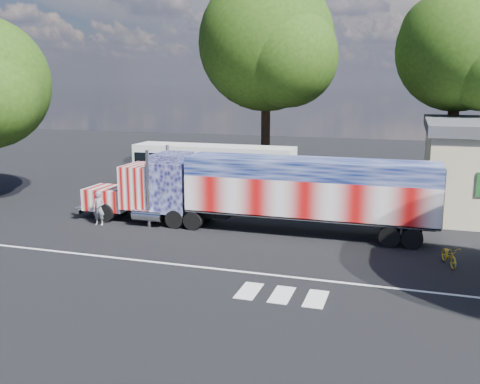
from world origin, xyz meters
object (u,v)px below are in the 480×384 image
(tree_n_mid, at_px, (268,43))
(coach_bus, at_px, (214,168))
(woman, at_px, (99,208))
(tree_ne_a, at_px, (461,51))
(bicycle, at_px, (449,255))
(semi_truck, at_px, (263,190))

(tree_n_mid, bearing_deg, coach_bus, -105.28)
(woman, bearing_deg, tree_ne_a, 33.72)
(woman, relative_size, bicycle, 1.13)
(tree_ne_a, xyz_separation_m, tree_n_mid, (-13.27, 2.74, 0.93))
(woman, distance_m, tree_ne_a, 24.20)
(tree_ne_a, height_order, tree_n_mid, tree_n_mid)
(coach_bus, relative_size, bicycle, 7.01)
(woman, height_order, bicycle, woman)
(coach_bus, bearing_deg, tree_ne_a, 15.50)
(woman, distance_m, bicycle, 17.03)
(semi_truck, relative_size, bicycle, 11.97)
(semi_truck, height_order, woman, semi_truck)
(bicycle, height_order, tree_ne_a, tree_ne_a)
(coach_bus, distance_m, bicycle, 17.98)
(tree_n_mid, bearing_deg, bicycle, -55.43)
(bicycle, bearing_deg, tree_ne_a, 70.33)
(coach_bus, bearing_deg, woman, -105.90)
(semi_truck, xyz_separation_m, woman, (-8.39, -1.62, -1.16))
(coach_bus, height_order, tree_ne_a, tree_ne_a)
(semi_truck, distance_m, tree_n_mid, 17.50)
(coach_bus, xyz_separation_m, tree_n_mid, (1.90, 6.95, 8.52))
(woman, relative_size, tree_ne_a, 0.13)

